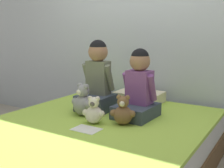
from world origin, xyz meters
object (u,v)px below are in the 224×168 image
at_px(teddy_bear_held_by_left_child, 83,102).
at_px(teddy_bear_between_children, 94,112).
at_px(child_on_right, 138,89).
at_px(bed, 98,147).
at_px(teddy_bear_held_by_right_child, 123,112).
at_px(pillow_at_headboard, 139,97).
at_px(child_on_left, 97,80).
at_px(sign_card, 86,129).

height_order(teddy_bear_held_by_left_child, teddy_bear_between_children, teddy_bear_held_by_left_child).
bearing_deg(child_on_right, bed, -123.30).
xyz_separation_m(teddy_bear_held_by_right_child, pillow_at_headboard, (-0.21, 0.72, -0.05)).
bearing_deg(teddy_bear_held_by_left_child, teddy_bear_held_by_right_child, 6.04).
bearing_deg(teddy_bear_held_by_right_child, teddy_bear_between_children, -175.46).
height_order(teddy_bear_held_by_right_child, teddy_bear_between_children, teddy_bear_held_by_right_child).
xyz_separation_m(child_on_left, child_on_right, (0.43, 0.01, -0.04)).
bearing_deg(child_on_left, pillow_at_headboard, 64.45).
xyz_separation_m(bed, teddy_bear_held_by_right_child, (0.21, 0.04, 0.33)).
relative_size(teddy_bear_held_by_right_child, sign_card, 1.15).
height_order(child_on_left, child_on_right, child_on_left).
relative_size(bed, child_on_left, 2.92).
relative_size(bed, teddy_bear_between_children, 8.51).
bearing_deg(teddy_bear_between_children, teddy_bear_held_by_right_child, 9.71).
bearing_deg(child_on_left, teddy_bear_between_children, -60.25).
bearing_deg(child_on_left, teddy_bear_held_by_right_child, -32.16).
xyz_separation_m(child_on_left, pillow_at_headboard, (0.21, 0.47, -0.23)).
bearing_deg(pillow_at_headboard, child_on_left, -114.26).
bearing_deg(child_on_left, child_on_right, -0.34).
bearing_deg(bed, sign_card, -79.52).
bearing_deg(pillow_at_headboard, teddy_bear_between_children, -89.88).
height_order(bed, child_on_left, child_on_left).
xyz_separation_m(child_on_left, teddy_bear_held_by_right_child, (0.43, -0.25, -0.19)).
bearing_deg(child_on_left, sign_card, -64.95).
bearing_deg(pillow_at_headboard, bed, -90.00).
height_order(child_on_left, sign_card, child_on_left).
relative_size(teddy_bear_held_by_left_child, teddy_bear_held_by_right_child, 1.19).
height_order(child_on_right, pillow_at_headboard, child_on_right).
relative_size(child_on_right, teddy_bear_held_by_right_child, 2.45).
bearing_deg(teddy_bear_held_by_right_child, teddy_bear_held_by_left_child, 154.71).
bearing_deg(child_on_left, teddy_bear_held_by_left_child, -91.24).
height_order(bed, teddy_bear_held_by_right_child, teddy_bear_held_by_right_child).
distance_m(child_on_right, teddy_bear_held_by_left_child, 0.50).
bearing_deg(sign_card, child_on_left, 116.34).
bearing_deg(sign_card, child_on_right, 71.14).
distance_m(teddy_bear_held_by_left_child, sign_card, 0.40).
xyz_separation_m(teddy_bear_held_by_right_child, teddy_bear_between_children, (-0.21, -0.10, -0.01)).
bearing_deg(sign_card, teddy_bear_held_by_right_child, 55.27).
bearing_deg(teddy_bear_held_by_right_child, bed, 169.87).
height_order(teddy_bear_held_by_left_child, sign_card, teddy_bear_held_by_left_child).
bearing_deg(teddy_bear_held_by_left_child, teddy_bear_between_children, -21.57).
height_order(bed, teddy_bear_held_by_left_child, teddy_bear_held_by_left_child).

